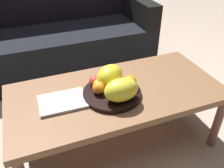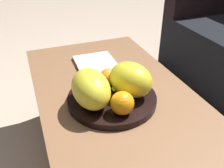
{
  "view_description": "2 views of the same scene",
  "coord_description": "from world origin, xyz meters",
  "px_view_note": "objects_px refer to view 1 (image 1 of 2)",
  "views": [
    {
      "loc": [
        -0.42,
        -1.02,
        1.22
      ],
      "look_at": [
        -0.04,
        -0.03,
        0.49
      ],
      "focal_mm": 38.19,
      "sensor_mm": 36.0,
      "label": 1
    },
    {
      "loc": [
        0.64,
        -0.29,
        0.95
      ],
      "look_at": [
        -0.04,
        -0.03,
        0.49
      ],
      "focal_mm": 39.39,
      "sensor_mm": 36.0,
      "label": 2
    }
  ],
  "objects_px": {
    "fruit_bowl": "(112,93)",
    "orange_front": "(130,82)",
    "coffee_table": "(116,97)",
    "melon_smaller_beside": "(121,90)",
    "orange_left": "(99,88)",
    "melon_large_front": "(110,76)",
    "magazine": "(63,102)",
    "apple_front": "(95,81)",
    "banana_bunch": "(104,81)",
    "couch": "(60,37)"
  },
  "relations": [
    {
      "from": "melon_smaller_beside",
      "to": "magazine",
      "type": "distance_m",
      "value": 0.32
    },
    {
      "from": "fruit_bowl",
      "to": "magazine",
      "type": "distance_m",
      "value": 0.27
    },
    {
      "from": "couch",
      "to": "orange_front",
      "type": "relative_size",
      "value": 21.76
    },
    {
      "from": "apple_front",
      "to": "banana_bunch",
      "type": "xyz_separation_m",
      "value": [
        0.05,
        -0.02,
        -0.0
      ]
    },
    {
      "from": "melon_large_front",
      "to": "orange_front",
      "type": "relative_size",
      "value": 2.12
    },
    {
      "from": "apple_front",
      "to": "coffee_table",
      "type": "bearing_deg",
      "value": -26.62
    },
    {
      "from": "couch",
      "to": "fruit_bowl",
      "type": "xyz_separation_m",
      "value": [
        0.08,
        -1.18,
        0.12
      ]
    },
    {
      "from": "orange_front",
      "to": "orange_left",
      "type": "bearing_deg",
      "value": 174.43
    },
    {
      "from": "orange_front",
      "to": "orange_left",
      "type": "xyz_separation_m",
      "value": [
        -0.18,
        0.02,
        -0.0
      ]
    },
    {
      "from": "melon_smaller_beside",
      "to": "apple_front",
      "type": "relative_size",
      "value": 2.95
    },
    {
      "from": "melon_large_front",
      "to": "orange_front",
      "type": "height_order",
      "value": "melon_large_front"
    },
    {
      "from": "couch",
      "to": "melon_smaller_beside",
      "type": "relative_size",
      "value": 9.17
    },
    {
      "from": "couch",
      "to": "apple_front",
      "type": "bearing_deg",
      "value": -89.71
    },
    {
      "from": "fruit_bowl",
      "to": "apple_front",
      "type": "distance_m",
      "value": 0.12
    },
    {
      "from": "apple_front",
      "to": "banana_bunch",
      "type": "bearing_deg",
      "value": -17.47
    },
    {
      "from": "couch",
      "to": "melon_large_front",
      "type": "distance_m",
      "value": 1.13
    },
    {
      "from": "melon_large_front",
      "to": "banana_bunch",
      "type": "xyz_separation_m",
      "value": [
        -0.04,
        0.01,
        -0.03
      ]
    },
    {
      "from": "coffee_table",
      "to": "orange_front",
      "type": "distance_m",
      "value": 0.13
    },
    {
      "from": "banana_bunch",
      "to": "melon_large_front",
      "type": "bearing_deg",
      "value": -10.61
    },
    {
      "from": "couch",
      "to": "melon_smaller_beside",
      "type": "bearing_deg",
      "value": -85.63
    },
    {
      "from": "fruit_bowl",
      "to": "orange_front",
      "type": "distance_m",
      "value": 0.12
    },
    {
      "from": "fruit_bowl",
      "to": "orange_left",
      "type": "height_order",
      "value": "orange_left"
    },
    {
      "from": "melon_large_front",
      "to": "magazine",
      "type": "relative_size",
      "value": 0.66
    },
    {
      "from": "orange_left",
      "to": "couch",
      "type": "bearing_deg",
      "value": 90.21
    },
    {
      "from": "melon_smaller_beside",
      "to": "banana_bunch",
      "type": "distance_m",
      "value": 0.16
    },
    {
      "from": "apple_front",
      "to": "orange_front",
      "type": "bearing_deg",
      "value": -27.76
    },
    {
      "from": "melon_smaller_beside",
      "to": "apple_front",
      "type": "height_order",
      "value": "melon_smaller_beside"
    },
    {
      "from": "fruit_bowl",
      "to": "orange_front",
      "type": "height_order",
      "value": "orange_front"
    },
    {
      "from": "orange_left",
      "to": "melon_smaller_beside",
      "type": "bearing_deg",
      "value": -46.18
    },
    {
      "from": "melon_large_front",
      "to": "orange_front",
      "type": "bearing_deg",
      "value": -37.8
    },
    {
      "from": "orange_front",
      "to": "banana_bunch",
      "type": "relative_size",
      "value": 0.5
    },
    {
      "from": "fruit_bowl",
      "to": "orange_left",
      "type": "bearing_deg",
      "value": 169.99
    },
    {
      "from": "orange_left",
      "to": "orange_front",
      "type": "bearing_deg",
      "value": -5.57
    },
    {
      "from": "coffee_table",
      "to": "banana_bunch",
      "type": "relative_size",
      "value": 7.87
    },
    {
      "from": "coffee_table",
      "to": "melon_smaller_beside",
      "type": "distance_m",
      "value": 0.18
    },
    {
      "from": "melon_smaller_beside",
      "to": "orange_left",
      "type": "distance_m",
      "value": 0.14
    },
    {
      "from": "magazine",
      "to": "melon_smaller_beside",
      "type": "bearing_deg",
      "value": -19.48
    },
    {
      "from": "fruit_bowl",
      "to": "apple_front",
      "type": "relative_size",
      "value": 5.15
    },
    {
      "from": "coffee_table",
      "to": "orange_left",
      "type": "relative_size",
      "value": 17.86
    },
    {
      "from": "couch",
      "to": "banana_bunch",
      "type": "xyz_separation_m",
      "value": [
        0.05,
        -1.1,
        0.17
      ]
    },
    {
      "from": "coffee_table",
      "to": "magazine",
      "type": "distance_m",
      "value": 0.31
    },
    {
      "from": "melon_large_front",
      "to": "magazine",
      "type": "xyz_separation_m",
      "value": [
        -0.28,
        -0.04,
        -0.08
      ]
    },
    {
      "from": "orange_front",
      "to": "banana_bunch",
      "type": "xyz_separation_m",
      "value": [
        -0.13,
        0.08,
        -0.01
      ]
    },
    {
      "from": "melon_large_front",
      "to": "orange_left",
      "type": "relative_size",
      "value": 2.41
    },
    {
      "from": "orange_left",
      "to": "banana_bunch",
      "type": "xyz_separation_m",
      "value": [
        0.05,
        0.06,
        -0.0
      ]
    },
    {
      "from": "coffee_table",
      "to": "magazine",
      "type": "xyz_separation_m",
      "value": [
        -0.31,
        -0.0,
        0.05
      ]
    },
    {
      "from": "melon_large_front",
      "to": "melon_smaller_beside",
      "type": "distance_m",
      "value": 0.15
    },
    {
      "from": "apple_front",
      "to": "magazine",
      "type": "relative_size",
      "value": 0.25
    },
    {
      "from": "fruit_bowl",
      "to": "coffee_table",
      "type": "bearing_deg",
      "value": 38.17
    },
    {
      "from": "melon_large_front",
      "to": "fruit_bowl",
      "type": "bearing_deg",
      "value": -101.28
    }
  ]
}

